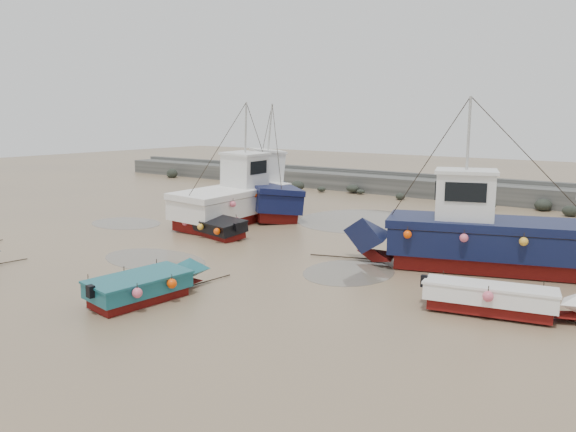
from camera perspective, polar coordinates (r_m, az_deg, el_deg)
name	(u,v)px	position (r m, az deg, el deg)	size (l,w,h in m)	color
ground	(202,263)	(21.81, -8.73, -4.76)	(120.00, 120.00, 0.00)	#907555
seawall	(428,188)	(40.05, 14.08, 2.79)	(60.00, 4.92, 1.50)	#5E5E59
puddle_a	(154,259)	(22.70, -13.41, -4.32)	(4.76, 4.76, 0.01)	#625A4E
puddle_b	(349,272)	(20.47, 6.21, -5.69)	(3.14, 3.14, 0.01)	#625A4E
puddle_c	(126,223)	(30.59, -16.13, -0.71)	(4.07, 4.07, 0.01)	#625A4E
puddle_d	(360,220)	(30.46, 7.37, -0.44)	(6.57, 6.57, 0.01)	#625A4E
dinghy_2	(149,281)	(17.84, -13.96, -6.47)	(2.09, 5.35, 1.43)	#66110C
dinghy_3	(503,296)	(17.11, 21.03, -7.63)	(5.86, 2.37, 1.43)	#66110C
dinghy_4	(212,223)	(26.76, -7.75, -0.73)	(5.67, 2.41, 1.43)	#66110C
cabin_boat_0	(263,190)	(32.39, -2.52, 2.67)	(8.47, 7.29, 6.22)	#66110C
cabin_boat_1	(239,197)	(29.94, -4.96, 1.99)	(3.24, 10.61, 6.22)	#66110C
cabin_boat_2	(473,233)	(21.65, 18.31, -1.67)	(10.35, 5.26, 6.22)	#66110C
person	(184,221)	(30.49, -10.56, -0.52)	(0.60, 0.39, 1.63)	#1A203D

